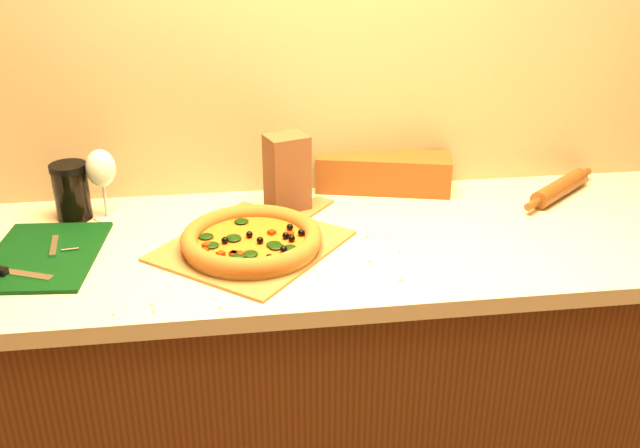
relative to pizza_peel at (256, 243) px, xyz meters
The scene contains 11 objects.
cabinet 0.53m from the pizza_peel, ahead, with size 2.80×0.65×0.86m, color #4D2B10.
countertop 0.24m from the pizza_peel, ahead, with size 2.84×0.68×0.04m, color beige.
pizza_peel is the anchor object (origin of this frame).
pizza 0.04m from the pizza_peel, 107.53° to the right, with size 0.34×0.34×0.05m.
cutting_board 0.50m from the pizza_peel, behind, with size 0.28×0.37×0.03m.
bottle_cap 0.10m from the pizza_peel, 141.99° to the right, with size 0.02×0.02×0.01m, color black.
rolling_pin 0.88m from the pizza_peel, 12.32° to the left, with size 0.30×0.25×0.05m.
bread_bag 0.49m from the pizza_peel, 38.93° to the left, with size 0.38×0.12×0.10m, color #612B12.
wine_glass 0.45m from the pizza_peel, 150.83° to the left, with size 0.08×0.08×0.19m.
paper_bag 0.24m from the pizza_peel, 63.89° to the left, with size 0.10×0.08×0.21m, color brown.
dark_jar 0.52m from the pizza_peel, 154.60° to the left, with size 0.09×0.09×0.15m.
Camera 1 is at (-0.28, -0.15, 1.68)m, focal length 40.00 mm.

